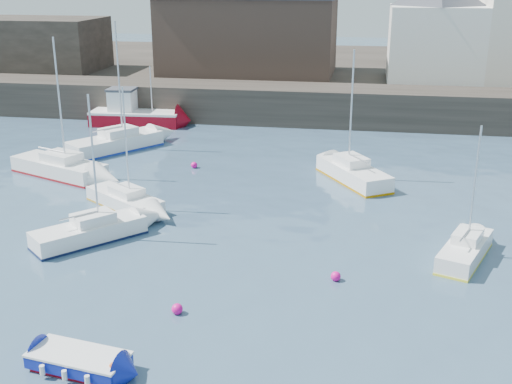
% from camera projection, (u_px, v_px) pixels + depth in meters
% --- Properties ---
extents(water, '(220.00, 220.00, 0.00)m').
position_uv_depth(water, '(196.00, 346.00, 21.97)').
color(water, '#2D4760').
rests_on(water, ground).
extents(quay_wall, '(90.00, 5.00, 3.00)m').
position_uv_depth(quay_wall, '(302.00, 104.00, 54.08)').
color(quay_wall, '#28231E').
rests_on(quay_wall, ground).
extents(land_strip, '(90.00, 32.00, 2.80)m').
position_uv_depth(land_strip, '(319.00, 74.00, 70.87)').
color(land_strip, '#28231E').
rests_on(land_strip, ground).
extents(bldg_east_d, '(11.14, 11.14, 8.95)m').
position_uv_depth(bldg_east_d, '(436.00, 28.00, 56.44)').
color(bldg_east_d, white).
rests_on(bldg_east_d, land_strip).
extents(warehouse, '(16.40, 10.40, 7.60)m').
position_uv_depth(warehouse, '(249.00, 33.00, 60.82)').
color(warehouse, '#3D2D26').
rests_on(warehouse, land_strip).
extents(bldg_west, '(14.00, 8.00, 5.00)m').
position_uv_depth(bldg_west, '(31.00, 44.00, 63.87)').
color(bldg_west, '#353028').
rests_on(bldg_west, land_strip).
extents(blue_dinghy, '(3.43, 1.97, 0.62)m').
position_uv_depth(blue_dinghy, '(79.00, 361.00, 20.54)').
color(blue_dinghy, maroon).
rests_on(blue_dinghy, ground).
extents(fishing_boat, '(7.52, 3.16, 4.90)m').
position_uv_depth(fishing_boat, '(133.00, 114.00, 53.20)').
color(fishing_boat, maroon).
rests_on(fishing_boat, ground).
extents(sailboat_a, '(4.85, 5.14, 6.97)m').
position_uv_depth(sailboat_a, '(90.00, 231.00, 30.35)').
color(sailboat_a, white).
rests_on(sailboat_a, ground).
extents(sailboat_b, '(5.18, 4.30, 6.64)m').
position_uv_depth(sailboat_b, '(125.00, 200.00, 34.74)').
color(sailboat_b, white).
rests_on(sailboat_b, ground).
extents(sailboat_c, '(3.02, 4.78, 6.00)m').
position_uv_depth(sailboat_c, '(465.00, 250.00, 28.43)').
color(sailboat_c, white).
rests_on(sailboat_c, ground).
extents(sailboat_e, '(6.95, 4.52, 8.55)m').
position_uv_depth(sailboat_e, '(59.00, 167.00, 40.08)').
color(sailboat_e, white).
rests_on(sailboat_e, ground).
extents(sailboat_f, '(4.88, 6.15, 7.87)m').
position_uv_depth(sailboat_f, '(353.00, 173.00, 38.99)').
color(sailboat_f, white).
rests_on(sailboat_f, ground).
extents(sailboat_h, '(5.86, 6.96, 8.96)m').
position_uv_depth(sailboat_h, '(115.00, 142.00, 45.71)').
color(sailboat_h, white).
rests_on(sailboat_h, ground).
extents(buoy_near, '(0.43, 0.43, 0.43)m').
position_uv_depth(buoy_near, '(177.00, 314.00, 24.04)').
color(buoy_near, '#EB0B86').
rests_on(buoy_near, ground).
extents(buoy_mid, '(0.42, 0.42, 0.42)m').
position_uv_depth(buoy_mid, '(336.00, 280.00, 26.61)').
color(buoy_mid, '#EB0B86').
rests_on(buoy_mid, ground).
extents(buoy_far, '(0.42, 0.42, 0.42)m').
position_uv_depth(buoy_far, '(194.00, 168.00, 41.82)').
color(buoy_far, '#EB0B86').
rests_on(buoy_far, ground).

